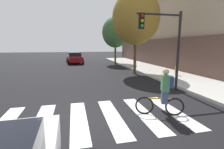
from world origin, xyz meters
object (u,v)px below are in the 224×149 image
(traffic_light_near, at_px, (165,38))
(fire_hydrant, at_px, (176,70))
(sedan_mid, at_px, (75,58))
(cyclist, at_px, (164,92))
(street_tree_near, at_px, (136,18))
(street_tree_mid, at_px, (115,32))

(traffic_light_near, xyz_separation_m, fire_hydrant, (3.21, 3.52, -2.33))
(sedan_mid, relative_size, cyclist, 2.70)
(cyclist, height_order, street_tree_near, street_tree_near)
(cyclist, bearing_deg, sedan_mid, 98.72)
(street_tree_near, bearing_deg, fire_hydrant, -40.84)
(sedan_mid, xyz_separation_m, fire_hydrant, (7.68, -12.15, -0.26))
(sedan_mid, distance_m, traffic_light_near, 16.43)
(fire_hydrant, relative_size, street_tree_near, 0.11)
(sedan_mid, bearing_deg, street_tree_mid, -20.26)
(sedan_mid, distance_m, street_tree_near, 11.79)
(sedan_mid, relative_size, traffic_light_near, 1.09)
(traffic_light_near, bearing_deg, fire_hydrant, 47.61)
(cyclist, relative_size, street_tree_near, 0.24)
(sedan_mid, bearing_deg, traffic_light_near, -74.08)
(sedan_mid, height_order, fire_hydrant, sedan_mid)
(cyclist, height_order, fire_hydrant, cyclist)
(street_tree_near, relative_size, street_tree_mid, 1.15)
(street_tree_near, xyz_separation_m, street_tree_mid, (0.24, 7.93, -0.62))
(cyclist, xyz_separation_m, street_tree_mid, (2.45, 16.60, 3.30))
(cyclist, distance_m, street_tree_mid, 17.10)
(cyclist, distance_m, fire_hydrant, 8.03)
(traffic_light_near, relative_size, street_tree_near, 0.59)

